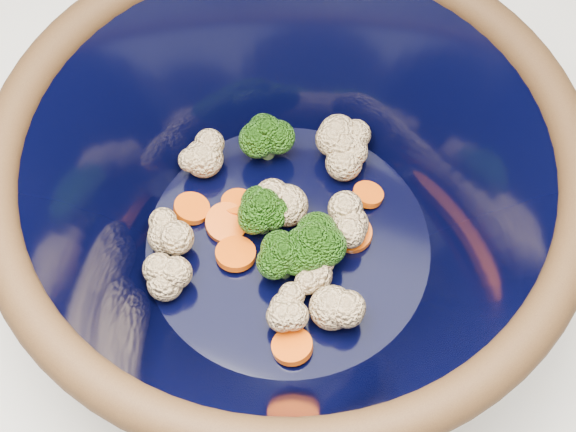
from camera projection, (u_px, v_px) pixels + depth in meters
The scene contains 2 objects.
mixing_bowl at pixel (288, 204), 0.57m from camera, with size 0.43×0.43×0.17m.
vegetable_pile at pixel (282, 216), 0.61m from camera, with size 0.17×0.20×0.05m.
Camera 1 is at (0.15, -0.18, 1.48)m, focal length 50.00 mm.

